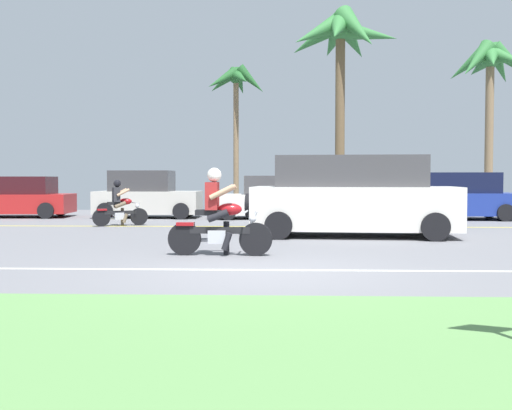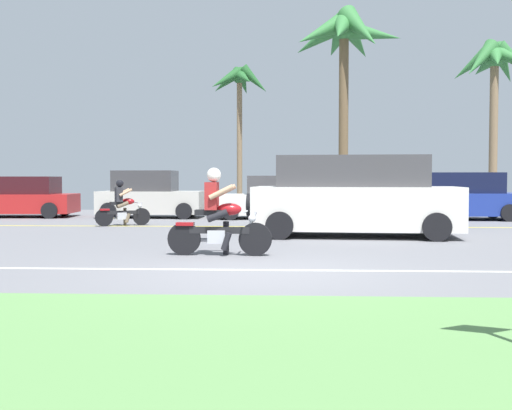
{
  "view_description": "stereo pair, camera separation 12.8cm",
  "coord_description": "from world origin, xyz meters",
  "px_view_note": "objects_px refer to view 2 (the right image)",
  "views": [
    {
      "loc": [
        0.25,
        -9.38,
        1.41
      ],
      "look_at": [
        -0.22,
        2.77,
        0.88
      ],
      "focal_mm": 44.38,
      "sensor_mm": 36.0,
      "label": 1
    },
    {
      "loc": [
        0.38,
        -9.38,
        1.41
      ],
      "look_at": [
        -0.22,
        2.77,
        0.88
      ],
      "focal_mm": 44.38,
      "sensor_mm": 36.0,
      "label": 2
    }
  ],
  "objects_px": {
    "parked_car_1": "(150,196)",
    "parked_car_2": "(278,198)",
    "motorcyclist": "(219,218)",
    "parked_car_0": "(16,198)",
    "palm_tree_1": "(495,69)",
    "palm_tree_0": "(239,88)",
    "parked_car_3": "(455,198)",
    "palm_tree_2": "(344,41)",
    "suv_nearby": "(354,197)",
    "motorcyclist_distant": "(122,206)"
  },
  "relations": [
    {
      "from": "parked_car_1",
      "to": "parked_car_2",
      "type": "bearing_deg",
      "value": -2.94
    },
    {
      "from": "motorcyclist",
      "to": "parked_car_2",
      "type": "distance_m",
      "value": 10.51
    },
    {
      "from": "parked_car_0",
      "to": "palm_tree_1",
      "type": "relative_size",
      "value": 0.65
    },
    {
      "from": "motorcyclist",
      "to": "palm_tree_0",
      "type": "relative_size",
      "value": 0.32
    },
    {
      "from": "parked_car_0",
      "to": "parked_car_1",
      "type": "bearing_deg",
      "value": -1.34
    },
    {
      "from": "parked_car_2",
      "to": "palm_tree_0",
      "type": "bearing_deg",
      "value": 115.19
    },
    {
      "from": "parked_car_3",
      "to": "palm_tree_2",
      "type": "xyz_separation_m",
      "value": [
        -3.41,
        3.77,
        6.07
      ]
    },
    {
      "from": "motorcyclist",
      "to": "parked_car_3",
      "type": "xyz_separation_m",
      "value": [
        6.86,
        10.19,
        0.07
      ]
    },
    {
      "from": "suv_nearby",
      "to": "palm_tree_1",
      "type": "height_order",
      "value": "palm_tree_1"
    },
    {
      "from": "suv_nearby",
      "to": "palm_tree_1",
      "type": "distance_m",
      "value": 13.02
    },
    {
      "from": "parked_car_0",
      "to": "parked_car_1",
      "type": "height_order",
      "value": "parked_car_1"
    },
    {
      "from": "palm_tree_2",
      "to": "motorcyclist_distant",
      "type": "relative_size",
      "value": 5.5
    },
    {
      "from": "motorcyclist",
      "to": "parked_car_3",
      "type": "bearing_deg",
      "value": 56.04
    },
    {
      "from": "suv_nearby",
      "to": "parked_car_1",
      "type": "distance_m",
      "value": 9.38
    },
    {
      "from": "motorcyclist",
      "to": "parked_car_1",
      "type": "bearing_deg",
      "value": 108.63
    },
    {
      "from": "parked_car_2",
      "to": "parked_car_3",
      "type": "xyz_separation_m",
      "value": [
        5.95,
        -0.28,
        0.04
      ]
    },
    {
      "from": "parked_car_3",
      "to": "motorcyclist_distant",
      "type": "height_order",
      "value": "parked_car_3"
    },
    {
      "from": "motorcyclist",
      "to": "suv_nearby",
      "type": "bearing_deg",
      "value": 53.9
    },
    {
      "from": "parked_car_2",
      "to": "motorcyclist",
      "type": "bearing_deg",
      "value": -94.99
    },
    {
      "from": "parked_car_1",
      "to": "suv_nearby",
      "type": "bearing_deg",
      "value": -46.58
    },
    {
      "from": "palm_tree_1",
      "to": "palm_tree_2",
      "type": "bearing_deg",
      "value": -178.71
    },
    {
      "from": "parked_car_3",
      "to": "palm_tree_0",
      "type": "xyz_separation_m",
      "value": [
        -7.55,
        3.69,
        4.22
      ]
    },
    {
      "from": "parked_car_3",
      "to": "palm_tree_1",
      "type": "bearing_deg",
      "value": 57.09
    },
    {
      "from": "palm_tree_1",
      "to": "palm_tree_2",
      "type": "xyz_separation_m",
      "value": [
        -5.93,
        -0.13,
        1.12
      ]
    },
    {
      "from": "motorcyclist_distant",
      "to": "palm_tree_2",
      "type": "bearing_deg",
      "value": 44.94
    },
    {
      "from": "parked_car_3",
      "to": "motorcyclist_distant",
      "type": "relative_size",
      "value": 3.04
    },
    {
      "from": "motorcyclist",
      "to": "parked_car_3",
      "type": "relative_size",
      "value": 0.42
    },
    {
      "from": "parked_car_3",
      "to": "palm_tree_1",
      "type": "relative_size",
      "value": 0.66
    },
    {
      "from": "parked_car_3",
      "to": "palm_tree_0",
      "type": "height_order",
      "value": "palm_tree_0"
    },
    {
      "from": "parked_car_0",
      "to": "palm_tree_0",
      "type": "height_order",
      "value": "palm_tree_0"
    },
    {
      "from": "parked_car_0",
      "to": "palm_tree_0",
      "type": "xyz_separation_m",
      "value": [
        7.79,
        3.06,
        4.27
      ]
    },
    {
      "from": "palm_tree_0",
      "to": "palm_tree_2",
      "type": "xyz_separation_m",
      "value": [
        4.14,
        0.08,
        1.85
      ]
    },
    {
      "from": "palm_tree_0",
      "to": "parked_car_3",
      "type": "bearing_deg",
      "value": -26.04
    },
    {
      "from": "palm_tree_1",
      "to": "motorcyclist_distant",
      "type": "relative_size",
      "value": 4.63
    },
    {
      "from": "parked_car_2",
      "to": "palm_tree_1",
      "type": "height_order",
      "value": "palm_tree_1"
    },
    {
      "from": "parked_car_3",
      "to": "palm_tree_1",
      "type": "distance_m",
      "value": 6.79
    },
    {
      "from": "parked_car_3",
      "to": "palm_tree_2",
      "type": "relative_size",
      "value": 0.55
    },
    {
      "from": "parked_car_1",
      "to": "parked_car_3",
      "type": "bearing_deg",
      "value": -2.81
    },
    {
      "from": "palm_tree_1",
      "to": "parked_car_0",
      "type": "bearing_deg",
      "value": -169.62
    },
    {
      "from": "palm_tree_0",
      "to": "palm_tree_1",
      "type": "bearing_deg",
      "value": 1.21
    },
    {
      "from": "motorcyclist",
      "to": "palm_tree_2",
      "type": "relative_size",
      "value": 0.23
    },
    {
      "from": "motorcyclist_distant",
      "to": "palm_tree_0",
      "type": "bearing_deg",
      "value": 67.34
    },
    {
      "from": "parked_car_3",
      "to": "palm_tree_2",
      "type": "distance_m",
      "value": 7.91
    },
    {
      "from": "suv_nearby",
      "to": "palm_tree_0",
      "type": "relative_size",
      "value": 0.87
    },
    {
      "from": "suv_nearby",
      "to": "palm_tree_2",
      "type": "xyz_separation_m",
      "value": [
        0.62,
        10.06,
        5.87
      ]
    },
    {
      "from": "suv_nearby",
      "to": "palm_tree_1",
      "type": "xyz_separation_m",
      "value": [
        6.55,
        10.2,
        4.75
      ]
    },
    {
      "from": "parked_car_1",
      "to": "palm_tree_2",
      "type": "height_order",
      "value": "palm_tree_2"
    },
    {
      "from": "suv_nearby",
      "to": "parked_car_1",
      "type": "height_order",
      "value": "suv_nearby"
    },
    {
      "from": "palm_tree_0",
      "to": "parked_car_2",
      "type": "bearing_deg",
      "value": -64.81
    },
    {
      "from": "motorcyclist",
      "to": "palm_tree_1",
      "type": "height_order",
      "value": "palm_tree_1"
    }
  ]
}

